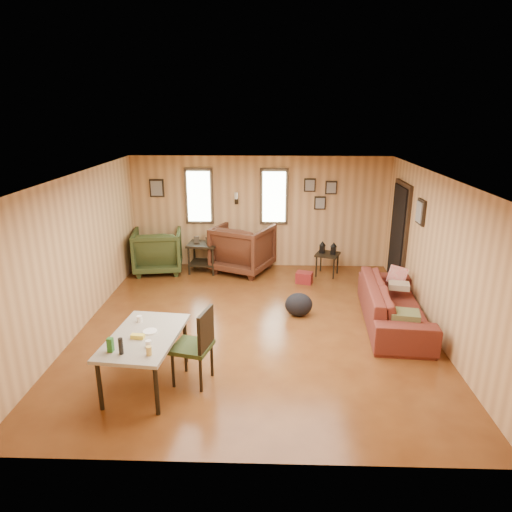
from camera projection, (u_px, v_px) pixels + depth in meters
The scene contains 11 objects.
room at pixel (266, 249), 7.23m from camera, with size 5.54×6.04×2.44m.
sofa at pixel (395, 298), 7.29m from camera, with size 2.30×0.67×0.90m, color maroon.
recliner_brown at pixel (243, 246), 9.66m from camera, with size 1.09×1.02×1.12m, color #492516.
recliner_green at pixel (158, 249), 9.66m from camera, with size 0.98×0.92×1.01m, color #303C1B.
end_table at pixel (203, 252), 9.65m from camera, with size 0.66×0.61×0.78m.
side_table at pixel (328, 252), 9.43m from camera, with size 0.58×0.58×0.73m.
cooler at pixel (304, 278), 9.11m from camera, with size 0.37×0.31×0.23m.
backpack at pixel (299, 305), 7.65m from camera, with size 0.55×0.48×0.40m.
sofa_pillows at pixel (401, 296), 7.20m from camera, with size 0.67×1.74×0.35m.
dining_table at pixel (144, 340), 5.60m from camera, with size 0.93×1.41×0.88m.
dining_chair at pixel (198, 342), 5.65m from camera, with size 0.56×0.56×1.01m.
Camera 1 is at (0.23, -6.64, 3.33)m, focal length 32.00 mm.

